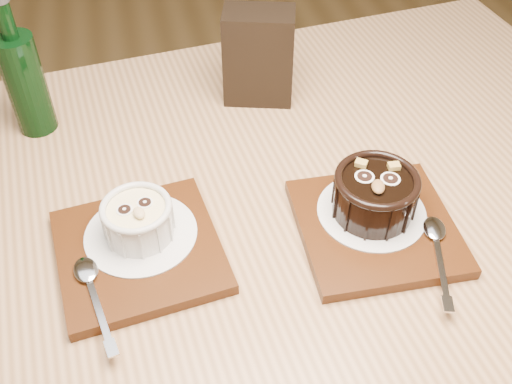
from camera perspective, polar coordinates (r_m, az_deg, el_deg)
table at (r=0.80m, az=-1.55°, el=-6.82°), size 1.28×0.92×0.75m
tray_left at (r=0.70m, az=-11.05°, el=-5.55°), size 0.20×0.20×0.01m
doily_left at (r=0.71m, az=-10.90°, el=-3.90°), size 0.13×0.13×0.00m
ramekin_white at (r=0.69m, az=-11.19°, el=-2.47°), size 0.08×0.08×0.05m
spoon_left at (r=0.66m, az=-15.22°, el=-9.34°), size 0.05×0.14×0.01m
tray_right at (r=0.73m, az=11.34°, el=-3.29°), size 0.19×0.19×0.01m
doily_right at (r=0.73m, az=10.93°, el=-1.83°), size 0.13×0.13×0.00m
ramekin_dark at (r=0.71m, az=11.27°, el=-0.06°), size 0.10×0.10×0.06m
spoon_right at (r=0.70m, az=17.00°, el=-5.44°), size 0.06×0.14×0.01m
condiment_stand at (r=0.88m, az=0.25°, el=12.79°), size 0.11×0.09×0.14m
green_bottle at (r=0.88m, az=-21.16°, el=9.86°), size 0.05×0.05×0.20m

